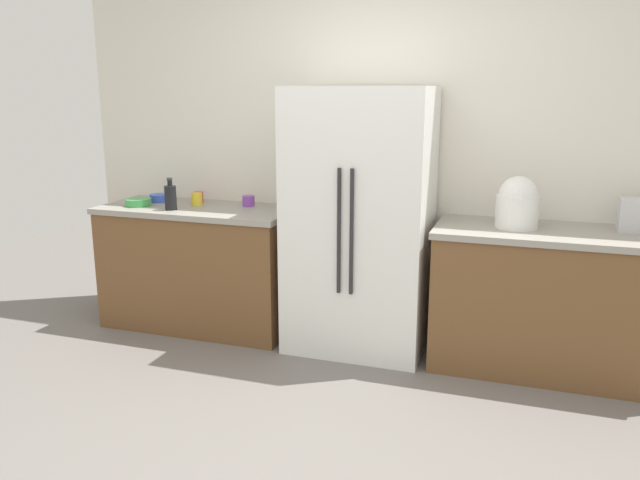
# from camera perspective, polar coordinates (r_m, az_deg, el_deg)

# --- Properties ---
(ground_plane) EXTENTS (9.31, 9.31, 0.00)m
(ground_plane) POSITION_cam_1_polar(r_m,az_deg,el_deg) (3.16, -1.88, -19.38)
(ground_plane) COLOR slate
(kitchen_back_panel) EXTENTS (4.66, 0.10, 2.80)m
(kitchen_back_panel) POSITION_cam_1_polar(r_m,az_deg,el_deg) (4.42, 6.44, 9.33)
(kitchen_back_panel) COLOR silver
(kitchen_back_panel) RESTS_ON ground_plane
(counter_left) EXTENTS (1.41, 0.64, 0.89)m
(counter_left) POSITION_cam_1_polar(r_m,az_deg,el_deg) (4.72, -10.73, -2.35)
(counter_left) COLOR brown
(counter_left) RESTS_ON ground_plane
(counter_right) EXTENTS (1.48, 0.64, 0.89)m
(counter_right) POSITION_cam_1_polar(r_m,az_deg,el_deg) (4.14, 20.47, -5.22)
(counter_right) COLOR brown
(counter_right) RESTS_ON ground_plane
(refrigerator) EXTENTS (0.91, 0.65, 1.73)m
(refrigerator) POSITION_cam_1_polar(r_m,az_deg,el_deg) (4.15, 3.57, 1.66)
(refrigerator) COLOR white
(refrigerator) RESTS_ON ground_plane
(toaster) EXTENTS (0.21, 0.16, 0.20)m
(toaster) POSITION_cam_1_polar(r_m,az_deg,el_deg) (4.16, 26.74, 2.00)
(toaster) COLOR silver
(toaster) RESTS_ON counter_right
(rice_cooker) EXTENTS (0.25, 0.25, 0.31)m
(rice_cooker) POSITION_cam_1_polar(r_m,az_deg,el_deg) (4.01, 17.38, 3.16)
(rice_cooker) COLOR white
(rice_cooker) RESTS_ON counter_right
(bottle_a) EXTENTS (0.08, 0.08, 0.23)m
(bottle_a) POSITION_cam_1_polar(r_m,az_deg,el_deg) (4.53, -13.33, 3.80)
(bottle_a) COLOR black
(bottle_a) RESTS_ON counter_left
(cup_a) EXTENTS (0.08, 0.08, 0.09)m
(cup_a) POSITION_cam_1_polar(r_m,az_deg,el_deg) (4.67, -11.06, 3.63)
(cup_a) COLOR yellow
(cup_a) RESTS_ON counter_left
(cup_b) EXTENTS (0.09, 0.09, 0.08)m
(cup_b) POSITION_cam_1_polar(r_m,az_deg,el_deg) (4.58, -6.47, 3.52)
(cup_b) COLOR purple
(cup_b) RESTS_ON counter_left
(cup_d) EXTENTS (0.08, 0.08, 0.08)m
(cup_d) POSITION_cam_1_polar(r_m,az_deg,el_deg) (4.81, -10.93, 3.83)
(cup_d) COLOR red
(cup_d) RESTS_ON counter_left
(bowl_a) EXTENTS (0.18, 0.18, 0.05)m
(bowl_a) POSITION_cam_1_polar(r_m,az_deg,el_deg) (4.76, -16.06, 3.29)
(bowl_a) COLOR green
(bowl_a) RESTS_ON counter_left
(bowl_b) EXTENTS (0.15, 0.15, 0.06)m
(bowl_b) POSITION_cam_1_polar(r_m,az_deg,el_deg) (4.89, -14.21, 3.70)
(bowl_b) COLOR blue
(bowl_b) RESTS_ON counter_left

